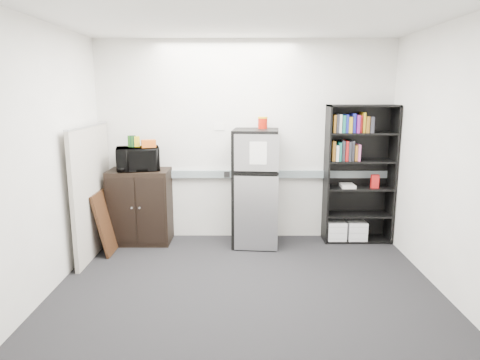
{
  "coord_description": "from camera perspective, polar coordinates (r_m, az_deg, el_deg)",
  "views": [
    {
      "loc": [
        -0.05,
        -4.07,
        2.01
      ],
      "look_at": [
        -0.07,
        0.9,
        0.99
      ],
      "focal_mm": 32.0,
      "sensor_mm": 36.0,
      "label": 1
    }
  ],
  "objects": [
    {
      "name": "snack_box_c",
      "position": [
        5.79,
        -13.57,
        4.99
      ],
      "size": [
        0.08,
        0.07,
        0.14
      ],
      "primitive_type": "cube",
      "rotation": [
        0.0,
        0.0,
        0.26
      ],
      "color": "gold",
      "rests_on": "microwave"
    },
    {
      "name": "electrical_raceway",
      "position": [
        5.89,
        0.67,
        0.79
      ],
      "size": [
        3.92,
        0.05,
        0.1
      ],
      "primitive_type": "cube",
      "color": "gray",
      "rests_on": "wall_back"
    },
    {
      "name": "wall_note",
      "position": [
        5.84,
        -2.78,
        7.11
      ],
      "size": [
        0.14,
        0.0,
        0.1
      ],
      "primitive_type": "cube",
      "color": "white",
      "rests_on": "wall_back"
    },
    {
      "name": "framed_poster",
      "position": [
        5.75,
        -17.28,
        -5.2
      ],
      "size": [
        0.2,
        0.62,
        0.78
      ],
      "rotation": [
        0.0,
        -0.21,
        0.0
      ],
      "color": "black",
      "rests_on": "floor"
    },
    {
      "name": "wall_back",
      "position": [
        5.86,
        0.68,
        5.17
      ],
      "size": [
        4.0,
        0.02,
        2.7
      ],
      "primitive_type": "cube",
      "color": "white",
      "rests_on": "floor"
    },
    {
      "name": "cubicle_partition",
      "position": [
        5.6,
        -19.11,
        -1.36
      ],
      "size": [
        0.06,
        1.3,
        1.62
      ],
      "color": "#9C958A",
      "rests_on": "floor"
    },
    {
      "name": "coffee_can",
      "position": [
        5.64,
        3.05,
        7.74
      ],
      "size": [
        0.13,
        0.13,
        0.17
      ],
      "color": "#A91607",
      "rests_on": "refrigerator"
    },
    {
      "name": "bookshelf",
      "position": [
        5.94,
        15.4,
        1.15
      ],
      "size": [
        0.9,
        0.34,
        1.85
      ],
      "color": "black",
      "rests_on": "floor"
    },
    {
      "name": "microwave",
      "position": [
        5.78,
        -13.45,
        2.77
      ],
      "size": [
        0.62,
        0.49,
        0.3
      ],
      "primitive_type": "imported",
      "rotation": [
        0.0,
        0.0,
        0.24
      ],
      "color": "black",
      "rests_on": "cabinet"
    },
    {
      "name": "floor",
      "position": [
        4.54,
        0.84,
        -14.65
      ],
      "size": [
        4.0,
        4.0,
        0.0
      ],
      "primitive_type": "plane",
      "color": "black",
      "rests_on": "ground"
    },
    {
      "name": "snack_box_b",
      "position": [
        5.8,
        -14.06,
        5.03
      ],
      "size": [
        0.08,
        0.06,
        0.15
      ],
      "primitive_type": "cube",
      "rotation": [
        0.0,
        0.0,
        0.22
      ],
      "color": "#0C3820",
      "rests_on": "microwave"
    },
    {
      "name": "refrigerator",
      "position": [
        5.63,
        2.07,
        -1.08
      ],
      "size": [
        0.63,
        0.66,
        1.54
      ],
      "rotation": [
        0.0,
        0.0,
        -0.09
      ],
      "color": "black",
      "rests_on": "floor"
    },
    {
      "name": "wall_left",
      "position": [
        4.56,
        -25.15,
        2.21
      ],
      "size": [
        0.02,
        3.5,
        2.7
      ],
      "primitive_type": "cube",
      "color": "white",
      "rests_on": "floor"
    },
    {
      "name": "cabinet",
      "position": [
        5.93,
        -13.12,
        -3.43
      ],
      "size": [
        0.8,
        0.53,
        1.0
      ],
      "color": "black",
      "rests_on": "floor"
    },
    {
      "name": "snack_box_a",
      "position": [
        5.81,
        -14.32,
        5.03
      ],
      "size": [
        0.08,
        0.07,
        0.15
      ],
      "primitive_type": "cube",
      "rotation": [
        0.0,
        0.0,
        -0.32
      ],
      "color": "#255C1A",
      "rests_on": "microwave"
    },
    {
      "name": "wall_right",
      "position": [
        4.6,
        26.66,
        2.16
      ],
      "size": [
        0.02,
        3.5,
        2.7
      ],
      "primitive_type": "cube",
      "color": "white",
      "rests_on": "floor"
    },
    {
      "name": "snack_bag",
      "position": [
        5.71,
        -12.09,
        4.77
      ],
      "size": [
        0.2,
        0.15,
        0.1
      ],
      "primitive_type": "cube",
      "rotation": [
        0.0,
        0.0,
        0.33
      ],
      "color": "#C85414",
      "rests_on": "microwave"
    },
    {
      "name": "ceiling",
      "position": [
        4.13,
        0.96,
        21.27
      ],
      "size": [
        4.0,
        3.5,
        0.02
      ],
      "primitive_type": "cube",
      "color": "white",
      "rests_on": "wall_back"
    }
  ]
}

